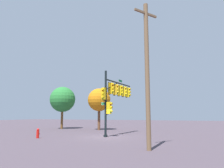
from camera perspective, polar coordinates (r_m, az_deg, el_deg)
The scene contains 6 objects.
ground_plane at distance 19.71m, azimuth -1.77°, elevation -14.15°, with size 120.00×120.00×0.00m, color #473B45.
signal_pole_assembly at distance 21.36m, azimuth 0.94°, elevation -2.75°, with size 6.47×1.37×6.14m.
utility_pole at distance 12.73m, azimuth 9.50°, elevation 3.44°, with size 1.56×1.10×8.84m.
fire_hydrant at distance 19.75m, azimuth -19.44°, elevation -12.48°, with size 0.33×0.24×0.83m.
tree_near at distance 28.53m, azimuth -3.50°, elevation -4.34°, with size 3.06×3.06×5.53m.
tree_mid at distance 31.67m, azimuth -13.23°, elevation -4.10°, with size 3.67×3.67×6.06m.
Camera 1 is at (-18.02, -7.73, 2.01)m, focal length 33.77 mm.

